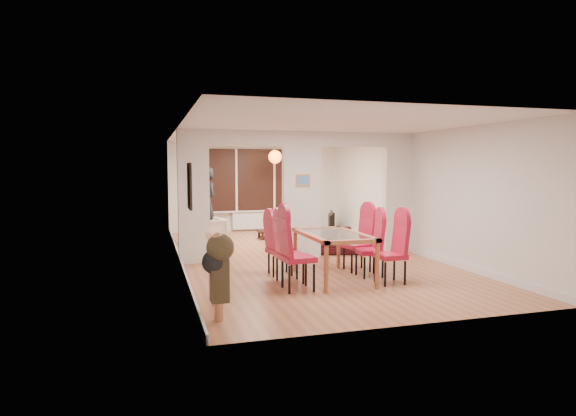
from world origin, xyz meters
name	(u,v)px	position (x,y,z in m)	size (l,w,h in m)	color
floor	(301,257)	(0.00, 0.00, 0.00)	(5.00, 9.00, 0.01)	#AF6846
room_walls	(302,195)	(0.00, 0.00, 1.30)	(5.00, 9.00, 2.60)	silver
divider_wall	(302,195)	(0.00, 0.00, 1.30)	(5.00, 0.18, 2.60)	white
bay_window_blinds	(255,180)	(0.00, 4.44, 1.50)	(3.00, 0.08, 1.80)	black
radiator	(256,220)	(0.00, 4.40, 0.30)	(1.40, 0.08, 0.50)	white
pendant_light	(275,157)	(0.30, 3.30, 2.15)	(0.36, 0.36, 0.36)	orange
stair_newel	(213,268)	(-2.25, -3.20, 0.55)	(0.40, 1.20, 1.10)	tan
wall_poster	(189,186)	(-2.47, -2.40, 1.60)	(0.04, 0.52, 0.67)	gray
pillar_photo	(303,181)	(0.00, -0.10, 1.60)	(0.30, 0.03, 0.25)	#4C8CD8
dining_table	(333,256)	(-0.10, -2.04, 0.39)	(0.94, 1.67, 0.78)	#A9613E
dining_chair_la	(298,252)	(-0.88, -2.55, 0.58)	(0.47, 0.47, 1.16)	#B31231
dining_chair_lb	(290,250)	(-0.86, -2.06, 0.53)	(0.42, 0.42, 1.06)	#B31231
dining_chair_lc	(280,246)	(-0.86, -1.47, 0.51)	(0.41, 0.41, 1.01)	#B31231
dining_chair_ra	(390,251)	(0.67, -2.57, 0.53)	(0.43, 0.43, 1.07)	#B31231
dining_chair_rb	(370,247)	(0.57, -2.03, 0.52)	(0.41, 0.41, 1.04)	#B31231
dining_chair_rc	(357,241)	(0.56, -1.53, 0.54)	(0.43, 0.43, 1.09)	#B31231
sofa	(321,240)	(0.56, 0.38, 0.27)	(1.86, 0.73, 0.54)	black
armchair	(207,232)	(-1.73, 1.89, 0.34)	(0.75, 0.73, 0.68)	beige
person	(206,205)	(-1.69, 2.36, 0.94)	(0.45, 0.69, 1.88)	black
television	(329,222)	(1.96, 3.51, 0.30)	(0.14, 1.03, 0.60)	black
coffee_table	(277,234)	(0.20, 2.68, 0.12)	(1.01, 0.50, 0.23)	black
bottle	(278,224)	(0.25, 2.75, 0.37)	(0.07, 0.07, 0.28)	#143F19
bowl	(270,229)	(0.02, 2.78, 0.26)	(0.21, 0.21, 0.05)	black
shoes	(300,257)	(-0.11, -0.23, 0.05)	(0.24, 0.26, 0.10)	black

